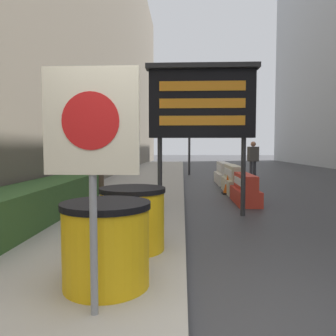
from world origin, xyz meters
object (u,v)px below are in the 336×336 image
Objects in this scene: jersey_barrier_red_striped at (245,190)px; barrel_drum_middle at (133,218)px; barrel_drum_foreground at (106,244)px; jersey_barrier_white at (223,174)px; message_board at (202,104)px; traffic_cone_near at (228,185)px; jersey_barrier_cream at (233,180)px; warning_sign at (92,139)px; traffic_light_near_curb at (189,128)px; pedestrian_worker at (253,157)px.

barrel_drum_middle is at bearing -117.41° from jersey_barrier_red_striped.
barrel_drum_foreground is 10.49m from jersey_barrier_white.
message_board is 1.94× the size of jersey_barrier_red_striped.
jersey_barrier_cream is at bearing 58.30° from traffic_cone_near.
traffic_light_near_curb reaches higher than warning_sign.
pedestrian_worker reaches higher than traffic_cone_near.
warning_sign is at bearing -111.02° from jersey_barrier_red_striped.
jersey_barrier_white reaches higher than jersey_barrier_red_striped.
jersey_barrier_cream is at bearing 90.00° from jersey_barrier_red_striped.
jersey_barrier_white is at bearing 75.79° from barrel_drum_middle.
message_board is 10.34m from traffic_light_near_curb.
barrel_drum_middle reaches higher than jersey_barrier_red_striped.
barrel_drum_middle is 5.00m from jersey_barrier_red_striped.
jersey_barrier_cream is 0.95× the size of jersey_barrier_white.
barrel_drum_middle is 0.52× the size of jersey_barrier_red_striped.
traffic_cone_near is at bearing -122.62° from pedestrian_worker.
traffic_cone_near is 7.45m from traffic_light_near_curb.
barrel_drum_foreground is 0.50× the size of pedestrian_worker.
warning_sign is 6.67m from jersey_barrier_red_striped.
message_board is (1.11, 4.53, 0.86)m from warning_sign.
barrel_drum_middle is at bearing -108.63° from traffic_cone_near.
jersey_barrier_cream is 2.57m from jersey_barrier_white.
barrel_drum_foreground is 14.49m from traffic_light_near_curb.
barrel_drum_middle is 6.91m from jersey_barrier_cream.
jersey_barrier_red_striped is 2.71× the size of traffic_cone_near.
traffic_light_near_curb is (-1.29, 6.67, 2.12)m from jersey_barrier_cream.
jersey_barrier_red_striped is 0.84× the size of jersey_barrier_cream.
jersey_barrier_white is (2.38, 10.21, -0.16)m from barrel_drum_foreground.
jersey_barrier_cream reaches higher than jersey_barrier_white.
traffic_cone_near is 0.18× the size of traffic_light_near_curb.
jersey_barrier_red_striped is (2.38, 5.56, -0.21)m from barrel_drum_foreground.
pedestrian_worker reaches higher than barrel_drum_middle.
jersey_barrier_cream is (2.38, 7.64, -0.16)m from barrel_drum_foreground.
jersey_barrier_cream is (2.35, 8.20, -1.15)m from warning_sign.
traffic_cone_near is (2.13, 7.84, -1.24)m from warning_sign.
barrel_drum_foreground is 1.41× the size of traffic_cone_near.
barrel_drum_foreground is 0.44× the size of jersey_barrier_cream.
jersey_barrier_cream is (2.30, 6.52, -0.16)m from barrel_drum_middle.
jersey_barrier_white is at bearing -145.47° from pedestrian_worker.
pedestrian_worker is at bearing 68.84° from traffic_cone_near.
barrel_drum_middle is 6.49m from traffic_cone_near.
traffic_cone_near is (1.02, 3.31, -2.10)m from message_board.
message_board is 4.37m from jersey_barrier_cream.
barrel_drum_middle is 13.37m from traffic_light_near_curb.
jersey_barrier_white is 3.41× the size of traffic_cone_near.
barrel_drum_middle reaches higher than jersey_barrier_white.
traffic_light_near_curb is (1.06, 14.88, 0.97)m from warning_sign.
barrel_drum_foreground is 0.41× the size of jersey_barrier_white.
traffic_cone_near is (-0.23, -2.94, -0.08)m from jersey_barrier_white.
traffic_cone_near is (-0.23, 1.71, -0.04)m from jersey_barrier_red_striped.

